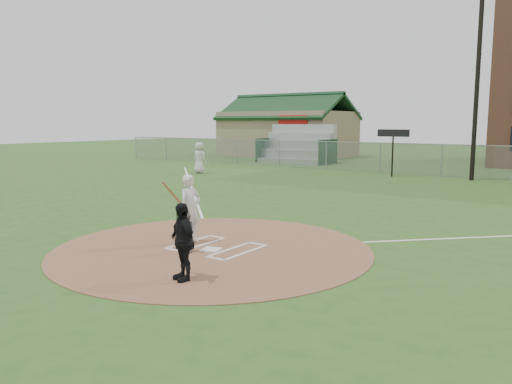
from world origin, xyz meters
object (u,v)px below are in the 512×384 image
Objects in this scene: home_plate at (211,250)px; umpire at (182,242)px; batter_at_plate at (190,209)px; catcher at (187,232)px; ondeck_player at (199,158)px.

home_plate is 2.63m from umpire.
home_plate is 1.40m from batter_at_plate.
catcher is (-0.34, -0.53, 0.51)m from home_plate.
catcher is at bearing -52.18° from batter_at_plate.
home_plate is at bearing -16.94° from batter_at_plate.
catcher is 0.55× the size of batter_at_plate.
home_plate is 20.41m from ondeck_player.
catcher is 1.14m from batter_at_plate.
batter_at_plate is (-0.65, 0.84, 0.43)m from catcher.
batter_at_plate is (12.77, -14.74, -0.05)m from ondeck_player.
umpire reaches higher than catcher.
home_plate is 0.22× the size of ondeck_player.
home_plate is at bearing 138.14° from umpire.
batter_at_plate reaches higher than catcher.
home_plate is at bearing 68.06° from catcher.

